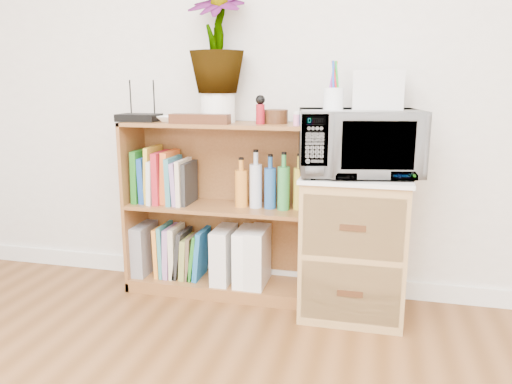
% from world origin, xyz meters
% --- Properties ---
extents(skirting_board, '(4.00, 0.02, 0.10)m').
position_xyz_m(skirting_board, '(0.00, 2.24, 0.05)').
color(skirting_board, white).
rests_on(skirting_board, ground).
extents(bookshelf, '(1.00, 0.30, 0.95)m').
position_xyz_m(bookshelf, '(-0.35, 2.10, 0.47)').
color(bookshelf, brown).
rests_on(bookshelf, ground).
extents(wicker_unit, '(0.50, 0.45, 0.70)m').
position_xyz_m(wicker_unit, '(0.40, 2.02, 0.35)').
color(wicker_unit, '#9E7542').
rests_on(wicker_unit, ground).
extents(microwave, '(0.63, 0.48, 0.31)m').
position_xyz_m(microwave, '(0.40, 2.02, 0.88)').
color(microwave, silver).
rests_on(microwave, wicker_unit).
extents(pen_cup, '(0.09, 0.09, 0.10)m').
position_xyz_m(pen_cup, '(0.28, 1.95, 1.08)').
color(pen_cup, white).
rests_on(pen_cup, microwave).
extents(small_appliance, '(0.23, 0.19, 0.18)m').
position_xyz_m(small_appliance, '(0.48, 2.08, 1.12)').
color(small_appliance, silver).
rests_on(small_appliance, microwave).
extents(router, '(0.22, 0.15, 0.04)m').
position_xyz_m(router, '(-0.78, 2.08, 0.97)').
color(router, black).
rests_on(router, bookshelf).
extents(white_bowl, '(0.13, 0.13, 0.03)m').
position_xyz_m(white_bowl, '(-0.59, 2.07, 0.97)').
color(white_bowl, white).
rests_on(white_bowl, bookshelf).
extents(plant_pot, '(0.18, 0.18, 0.15)m').
position_xyz_m(plant_pot, '(-0.34, 2.12, 1.03)').
color(plant_pot, white).
rests_on(plant_pot, bookshelf).
extents(potted_plant, '(0.30, 0.30, 0.53)m').
position_xyz_m(potted_plant, '(-0.34, 2.12, 1.37)').
color(potted_plant, '#317B36').
rests_on(potted_plant, plant_pot).
extents(trinket_box, '(0.31, 0.08, 0.05)m').
position_xyz_m(trinket_box, '(-0.40, 2.00, 0.98)').
color(trinket_box, '#381C0F').
rests_on(trinket_box, bookshelf).
extents(kokeshi_doll, '(0.04, 0.04, 0.10)m').
position_xyz_m(kokeshi_doll, '(-0.10, 2.06, 1.00)').
color(kokeshi_doll, maroon).
rests_on(kokeshi_doll, bookshelf).
extents(wooden_bowl, '(0.12, 0.12, 0.07)m').
position_xyz_m(wooden_bowl, '(-0.02, 2.11, 0.99)').
color(wooden_bowl, '#33190D').
rests_on(wooden_bowl, bookshelf).
extents(paint_jars, '(0.11, 0.04, 0.05)m').
position_xyz_m(paint_jars, '(0.13, 2.01, 0.98)').
color(paint_jars, pink).
rests_on(paint_jars, bookshelf).
extents(file_box, '(0.09, 0.23, 0.29)m').
position_xyz_m(file_box, '(-0.80, 2.10, 0.21)').
color(file_box, gray).
rests_on(file_box, bookshelf).
extents(magazine_holder_left, '(0.10, 0.24, 0.30)m').
position_xyz_m(magazine_holder_left, '(-0.31, 2.09, 0.22)').
color(magazine_holder_left, silver).
rests_on(magazine_holder_left, bookshelf).
extents(magazine_holder_mid, '(0.10, 0.25, 0.31)m').
position_xyz_m(magazine_holder_mid, '(-0.18, 2.09, 0.22)').
color(magazine_holder_mid, white).
rests_on(magazine_holder_mid, bookshelf).
extents(magazine_holder_right, '(0.10, 0.25, 0.31)m').
position_xyz_m(magazine_holder_right, '(-0.12, 2.09, 0.23)').
color(magazine_holder_right, silver).
rests_on(magazine_holder_right, bookshelf).
extents(cookbooks, '(0.32, 0.20, 0.31)m').
position_xyz_m(cookbooks, '(-0.66, 2.10, 0.63)').
color(cookbooks, '#1E671B').
rests_on(cookbooks, bookshelf).
extents(liquor_bottles, '(0.37, 0.07, 0.30)m').
position_xyz_m(liquor_bottles, '(-0.06, 2.10, 0.64)').
color(liquor_bottles, orange).
rests_on(liquor_bottles, bookshelf).
extents(lower_books, '(0.29, 0.19, 0.30)m').
position_xyz_m(lower_books, '(-0.57, 2.10, 0.21)').
color(lower_books, orange).
rests_on(lower_books, bookshelf).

